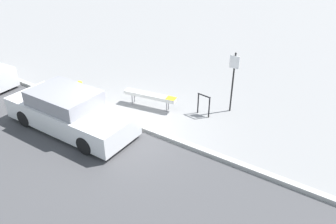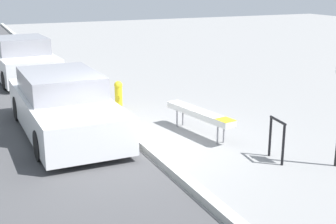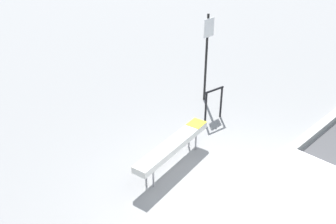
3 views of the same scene
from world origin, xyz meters
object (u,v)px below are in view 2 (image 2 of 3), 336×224
at_px(bike_rack, 277,136).
at_px(fire_hydrant, 119,94).
at_px(bench, 200,114).
at_px(parked_car_far, 23,61).
at_px(parked_car_near, 63,105).

distance_m(bike_rack, fire_hydrant, 5.02).
xyz_separation_m(bench, parked_car_far, (-7.72, -2.75, 0.18)).
height_order(bench, parked_car_near, parked_car_near).
distance_m(bench, bike_rack, 2.09).
height_order(fire_hydrant, parked_car_far, parked_car_far).
relative_size(bike_rack, parked_car_far, 0.20).
height_order(parked_car_near, parked_car_far, parked_car_far).
bearing_deg(parked_car_far, parked_car_near, -3.35).
bearing_deg(bike_rack, bench, -163.42).
bearing_deg(fire_hydrant, parked_car_far, -160.26).
distance_m(bike_rack, parked_car_near, 4.74).
bearing_deg(parked_car_near, bike_rack, 43.71).
bearing_deg(fire_hydrant, bench, 19.32).
height_order(bike_rack, fire_hydrant, bike_rack).
height_order(bike_rack, parked_car_far, parked_car_far).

